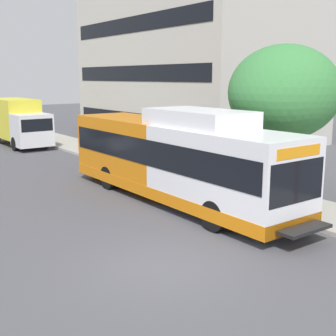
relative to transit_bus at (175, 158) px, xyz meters
The scene contains 5 objects.
ground_plane 5.46m from the transit_bus, 141.25° to the left, with size 120.00×120.00×0.00m, color #4C4C51.
sidewalk_curb 3.60m from the transit_bus, 22.89° to the left, with size 3.00×56.00×0.14m, color #A8A399.
transit_bus is the anchor object (origin of this frame).
street_tree_near_stop 4.98m from the transit_bus, 26.40° to the right, with size 4.35×4.35×5.90m.
box_truck_background 18.15m from the transit_bus, 90.13° to the left, with size 2.32×7.01×3.25m.
Camera 1 is at (-6.26, -8.73, 4.78)m, focal length 47.91 mm.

